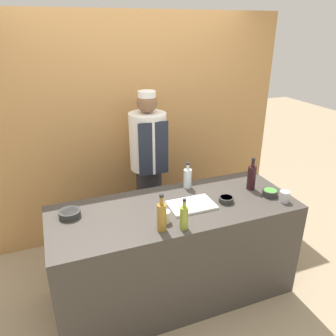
{
  "coord_description": "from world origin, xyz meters",
  "views": [
    {
      "loc": [
        -0.89,
        -2.15,
        2.25
      ],
      "look_at": [
        0.0,
        0.16,
        1.17
      ],
      "focal_mm": 35.0,
      "sensor_mm": 36.0,
      "label": 1
    }
  ],
  "objects_px": {
    "sauce_bowl_purple": "(70,213)",
    "bottle_wine": "(252,177)",
    "cup_steel": "(284,197)",
    "chef_center": "(149,167)",
    "bottle_clear": "(188,178)",
    "cutting_board": "(191,205)",
    "bottle_oil": "(184,217)",
    "bottle_vinegar": "(162,217)",
    "sauce_bowl_orange": "(226,199)",
    "sauce_bowl_green": "(270,193)",
    "cup_cream": "(165,217)"
  },
  "relations": [
    {
      "from": "sauce_bowl_orange",
      "to": "cutting_board",
      "type": "relative_size",
      "value": 0.33
    },
    {
      "from": "bottle_wine",
      "to": "chef_center",
      "type": "xyz_separation_m",
      "value": [
        -0.72,
        0.76,
        -0.1
      ]
    },
    {
      "from": "bottle_vinegar",
      "to": "sauce_bowl_orange",
      "type": "bearing_deg",
      "value": 16.68
    },
    {
      "from": "sauce_bowl_orange",
      "to": "sauce_bowl_purple",
      "type": "bearing_deg",
      "value": 169.43
    },
    {
      "from": "bottle_wine",
      "to": "chef_center",
      "type": "relative_size",
      "value": 0.18
    },
    {
      "from": "cup_steel",
      "to": "chef_center",
      "type": "bearing_deg",
      "value": 128.59
    },
    {
      "from": "sauce_bowl_purple",
      "to": "cup_cream",
      "type": "xyz_separation_m",
      "value": [
        0.66,
        -0.33,
        0.02
      ]
    },
    {
      "from": "bottle_clear",
      "to": "bottle_vinegar",
      "type": "xyz_separation_m",
      "value": [
        -0.45,
        -0.56,
        0.02
      ]
    },
    {
      "from": "bottle_clear",
      "to": "cup_cream",
      "type": "relative_size",
      "value": 2.64
    },
    {
      "from": "bottle_clear",
      "to": "bottle_wine",
      "type": "distance_m",
      "value": 0.57
    },
    {
      "from": "sauce_bowl_green",
      "to": "cup_steel",
      "type": "distance_m",
      "value": 0.14
    },
    {
      "from": "sauce_bowl_purple",
      "to": "bottle_oil",
      "type": "bearing_deg",
      "value": -31.44
    },
    {
      "from": "bottle_vinegar",
      "to": "cup_steel",
      "type": "relative_size",
      "value": 3.1
    },
    {
      "from": "bottle_oil",
      "to": "cup_steel",
      "type": "height_order",
      "value": "bottle_oil"
    },
    {
      "from": "bottle_oil",
      "to": "cup_steel",
      "type": "relative_size",
      "value": 2.59
    },
    {
      "from": "bottle_clear",
      "to": "cutting_board",
      "type": "bearing_deg",
      "value": -108.6
    },
    {
      "from": "bottle_oil",
      "to": "cup_cream",
      "type": "distance_m",
      "value": 0.17
    },
    {
      "from": "bottle_wine",
      "to": "bottle_oil",
      "type": "relative_size",
      "value": 1.23
    },
    {
      "from": "bottle_vinegar",
      "to": "cup_steel",
      "type": "xyz_separation_m",
      "value": [
        1.1,
        0.03,
        -0.07
      ]
    },
    {
      "from": "sauce_bowl_orange",
      "to": "cup_cream",
      "type": "bearing_deg",
      "value": -170.19
    },
    {
      "from": "sauce_bowl_orange",
      "to": "sauce_bowl_purple",
      "type": "relative_size",
      "value": 0.73
    },
    {
      "from": "sauce_bowl_green",
      "to": "bottle_wine",
      "type": "distance_m",
      "value": 0.21
    },
    {
      "from": "bottle_clear",
      "to": "bottle_oil",
      "type": "bearing_deg",
      "value": -116.33
    },
    {
      "from": "bottle_clear",
      "to": "bottle_wine",
      "type": "xyz_separation_m",
      "value": [
        0.52,
        -0.23,
        0.02
      ]
    },
    {
      "from": "sauce_bowl_green",
      "to": "cutting_board",
      "type": "distance_m",
      "value": 0.72
    },
    {
      "from": "sauce_bowl_green",
      "to": "sauce_bowl_orange",
      "type": "bearing_deg",
      "value": 174.54
    },
    {
      "from": "bottle_vinegar",
      "to": "cup_cream",
      "type": "distance_m",
      "value": 0.13
    },
    {
      "from": "sauce_bowl_purple",
      "to": "bottle_vinegar",
      "type": "xyz_separation_m",
      "value": [
        0.6,
        -0.43,
        0.08
      ]
    },
    {
      "from": "sauce_bowl_purple",
      "to": "bottle_wine",
      "type": "height_order",
      "value": "bottle_wine"
    },
    {
      "from": "bottle_clear",
      "to": "cup_steel",
      "type": "relative_size",
      "value": 2.6
    },
    {
      "from": "bottle_oil",
      "to": "cup_steel",
      "type": "bearing_deg",
      "value": 3.9
    },
    {
      "from": "sauce_bowl_green",
      "to": "bottle_vinegar",
      "type": "distance_m",
      "value": 1.07
    },
    {
      "from": "sauce_bowl_orange",
      "to": "sauce_bowl_green",
      "type": "distance_m",
      "value": 0.41
    },
    {
      "from": "bottle_oil",
      "to": "chef_center",
      "type": "xyz_separation_m",
      "value": [
        0.1,
        1.13,
        -0.08
      ]
    },
    {
      "from": "cutting_board",
      "to": "bottle_clear",
      "type": "xyz_separation_m",
      "value": [
        0.11,
        0.33,
        0.08
      ]
    },
    {
      "from": "bottle_vinegar",
      "to": "chef_center",
      "type": "height_order",
      "value": "chef_center"
    },
    {
      "from": "sauce_bowl_purple",
      "to": "chef_center",
      "type": "bearing_deg",
      "value": 37.83
    },
    {
      "from": "sauce_bowl_orange",
      "to": "bottle_vinegar",
      "type": "bearing_deg",
      "value": -163.32
    },
    {
      "from": "cutting_board",
      "to": "bottle_vinegar",
      "type": "distance_m",
      "value": 0.43
    },
    {
      "from": "cutting_board",
      "to": "cup_cream",
      "type": "bearing_deg",
      "value": -153.46
    },
    {
      "from": "bottle_clear",
      "to": "sauce_bowl_orange",
      "type": "bearing_deg",
      "value": -62.34
    },
    {
      "from": "chef_center",
      "to": "bottle_wine",
      "type": "bearing_deg",
      "value": -46.47
    },
    {
      "from": "bottle_wine",
      "to": "cup_steel",
      "type": "bearing_deg",
      "value": -67.43
    },
    {
      "from": "sauce_bowl_orange",
      "to": "sauce_bowl_green",
      "type": "bearing_deg",
      "value": -5.46
    },
    {
      "from": "sauce_bowl_purple",
      "to": "bottle_wine",
      "type": "relative_size",
      "value": 0.56
    },
    {
      "from": "bottle_oil",
      "to": "chef_center",
      "type": "bearing_deg",
      "value": 85.15
    },
    {
      "from": "bottle_clear",
      "to": "bottle_wine",
      "type": "bearing_deg",
      "value": -23.83
    },
    {
      "from": "cutting_board",
      "to": "bottle_oil",
      "type": "relative_size",
      "value": 1.54
    },
    {
      "from": "cutting_board",
      "to": "cup_cream",
      "type": "relative_size",
      "value": 4.04
    },
    {
      "from": "chef_center",
      "to": "sauce_bowl_green",
      "type": "bearing_deg",
      "value": -49.35
    }
  ]
}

